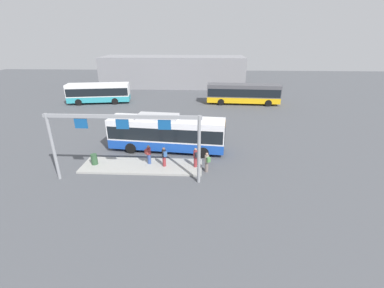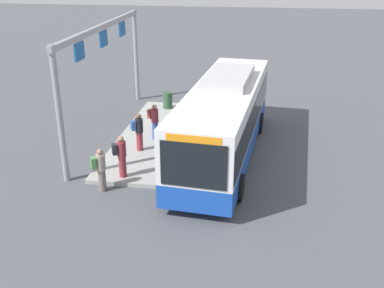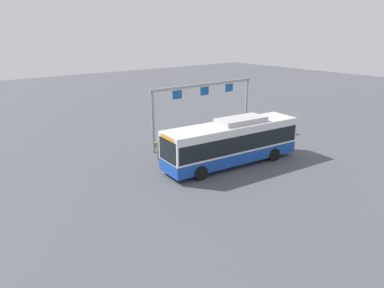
{
  "view_description": "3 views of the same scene",
  "coord_description": "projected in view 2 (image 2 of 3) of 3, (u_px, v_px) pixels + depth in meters",
  "views": [
    {
      "loc": [
        3.43,
        -22.61,
        10.25
      ],
      "look_at": [
        2.43,
        -1.47,
        1.27
      ],
      "focal_mm": 24.24,
      "sensor_mm": 36.0,
      "label": 1
    },
    {
      "loc": [
        17.76,
        1.29,
        8.05
      ],
      "look_at": [
        1.63,
        -1.11,
        1.17
      ],
      "focal_mm": 42.18,
      "sensor_mm": 36.0,
      "label": 2
    },
    {
      "loc": [
        17.85,
        17.88,
        9.69
      ],
      "look_at": [
        2.56,
        -1.48,
        1.71
      ],
      "focal_mm": 33.57,
      "sensor_mm": 36.0,
      "label": 3
    }
  ],
  "objects": [
    {
      "name": "person_waiting_mid",
      "position": [
        139.0,
        131.0,
        19.34
      ],
      "size": [
        0.54,
        0.61,
        1.67
      ],
      "rotation": [
        0.0,
        0.0,
        2.14
      ],
      "color": "maroon",
      "rests_on": "platform_curb"
    },
    {
      "name": "trash_bin",
      "position": [
        168.0,
        100.0,
        24.9
      ],
      "size": [
        0.52,
        0.52,
        0.9
      ],
      "primitive_type": "cylinder",
      "color": "#2D5133",
      "rests_on": "platform_curb"
    },
    {
      "name": "platform_curb",
      "position": [
        151.0,
        136.0,
        21.45
      ],
      "size": [
        10.0,
        2.8,
        0.16
      ],
      "primitive_type": "cube",
      "color": "#9E9E99",
      "rests_on": "ground"
    },
    {
      "name": "person_waiting_near",
      "position": [
        121.0,
        155.0,
        16.99
      ],
      "size": [
        0.52,
        0.6,
        1.67
      ],
      "rotation": [
        0.0,
        0.0,
        2.05
      ],
      "color": "maroon",
      "rests_on": "platform_curb"
    },
    {
      "name": "person_waiting_far",
      "position": [
        154.0,
        121.0,
        20.53
      ],
      "size": [
        0.54,
        0.61,
        1.67
      ],
      "rotation": [
        0.0,
        0.0,
        1.0
      ],
      "color": "#334C8C",
      "rests_on": "platform_curb"
    },
    {
      "name": "ground_plane",
      "position": [
        223.0,
        156.0,
        19.49
      ],
      "size": [
        120.0,
        120.0,
        0.0
      ],
      "primitive_type": "plane",
      "color": "#4C4F54"
    },
    {
      "name": "bus_main",
      "position": [
        224.0,
        116.0,
        18.79
      ],
      "size": [
        10.98,
        3.53,
        3.46
      ],
      "rotation": [
        0.0,
        0.0,
        -0.1
      ],
      "color": "#1947AD",
      "rests_on": "ground"
    },
    {
      "name": "person_boarding",
      "position": [
        100.0,
        169.0,
        16.29
      ],
      "size": [
        0.54,
        0.61,
        1.67
      ],
      "rotation": [
        0.0,
        0.0,
        2.13
      ],
      "color": "slate",
      "rests_on": "ground"
    },
    {
      "name": "platform_sign_gantry",
      "position": [
        105.0,
        53.0,
        20.79
      ],
      "size": [
        11.08,
        0.24,
        5.2
      ],
      "color": "gray",
      "rests_on": "ground"
    }
  ]
}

